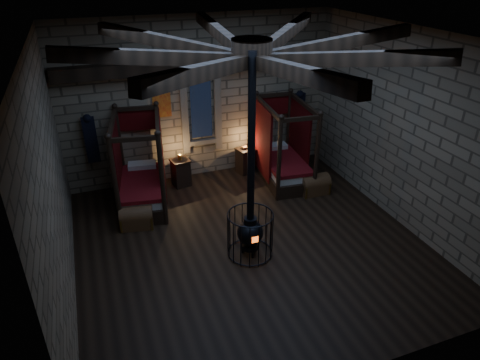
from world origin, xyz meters
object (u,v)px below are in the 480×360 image
object	(u,v)px
bed_right	(282,161)
bed_left	(142,183)
trunk_left	(137,218)
trunk_right	(314,185)
stove	(250,229)

from	to	relation	value
bed_right	bed_left	bearing A→B (deg)	-175.22
trunk_left	trunk_right	distance (m)	4.45
bed_left	bed_right	world-z (taller)	bed_left
bed_right	trunk_left	xyz separation A→B (m)	(-4.02, -0.96, -0.29)
bed_right	trunk_left	world-z (taller)	bed_right
stove	trunk_right	bearing A→B (deg)	34.93
trunk_left	stove	xyz separation A→B (m)	(2.00, -1.79, 0.36)
bed_right	trunk_right	size ratio (longest dim) A/B	2.92
bed_right	stove	distance (m)	3.41
trunk_left	stove	world-z (taller)	stove
bed_left	trunk_right	xyz separation A→B (m)	(4.13, -1.06, -0.30)
bed_right	trunk_left	size ratio (longest dim) A/B	2.71
trunk_left	stove	distance (m)	2.71
trunk_right	stove	bearing A→B (deg)	-143.55
trunk_left	stove	size ratio (longest dim) A/B	0.19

